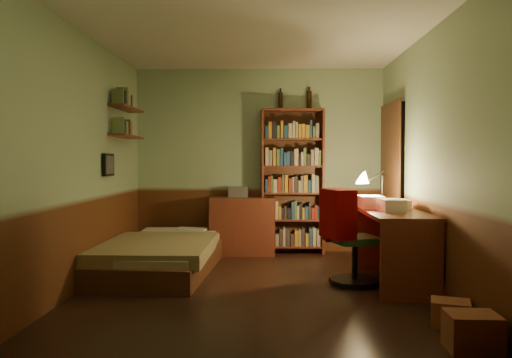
{
  "coord_description": "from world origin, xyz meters",
  "views": [
    {
      "loc": [
        0.14,
        -5.11,
        1.3
      ],
      "look_at": [
        0.0,
        0.25,
        1.1
      ],
      "focal_mm": 35.0,
      "sensor_mm": 36.0,
      "label": 1
    }
  ],
  "objects_px": {
    "desk_lamp": "(382,178)",
    "cardboard_box_a": "(472,332)",
    "office_chair": "(355,238)",
    "cardboard_box_b": "(450,314)",
    "desk": "(393,247)",
    "mini_stereo": "(238,192)",
    "bed": "(161,244)",
    "bookshelf": "(292,182)",
    "dresser": "(242,226)"
  },
  "relations": [
    {
      "from": "desk_lamp",
      "to": "cardboard_box_a",
      "type": "height_order",
      "value": "desk_lamp"
    },
    {
      "from": "office_chair",
      "to": "cardboard_box_b",
      "type": "relative_size",
      "value": 3.33
    },
    {
      "from": "desk_lamp",
      "to": "desk",
      "type": "bearing_deg",
      "value": -91.74
    },
    {
      "from": "desk_lamp",
      "to": "mini_stereo",
      "type": "bearing_deg",
      "value": 142.24
    },
    {
      "from": "mini_stereo",
      "to": "office_chair",
      "type": "relative_size",
      "value": 0.28
    },
    {
      "from": "desk",
      "to": "cardboard_box_b",
      "type": "xyz_separation_m",
      "value": [
        0.12,
        -1.35,
        -0.28
      ]
    },
    {
      "from": "cardboard_box_a",
      "to": "desk_lamp",
      "type": "bearing_deg",
      "value": 92.18
    },
    {
      "from": "bed",
      "to": "desk",
      "type": "xyz_separation_m",
      "value": [
        2.57,
        -0.56,
        0.07
      ]
    },
    {
      "from": "bookshelf",
      "to": "cardboard_box_b",
      "type": "relative_size",
      "value": 6.92
    },
    {
      "from": "desk",
      "to": "cardboard_box_b",
      "type": "bearing_deg",
      "value": -84.99
    },
    {
      "from": "desk",
      "to": "dresser",
      "type": "bearing_deg",
      "value": 135.59
    },
    {
      "from": "dresser",
      "to": "mini_stereo",
      "type": "distance_m",
      "value": 0.49
    },
    {
      "from": "desk_lamp",
      "to": "office_chair",
      "type": "relative_size",
      "value": 0.67
    },
    {
      "from": "desk",
      "to": "bookshelf",
      "type": "bearing_deg",
      "value": 119.6
    },
    {
      "from": "cardboard_box_b",
      "to": "office_chair",
      "type": "bearing_deg",
      "value": 111.31
    },
    {
      "from": "desk",
      "to": "cardboard_box_b",
      "type": "relative_size",
      "value": 4.96
    },
    {
      "from": "dresser",
      "to": "bed",
      "type": "bearing_deg",
      "value": -132.6
    },
    {
      "from": "bed",
      "to": "cardboard_box_b",
      "type": "distance_m",
      "value": 3.31
    },
    {
      "from": "mini_stereo",
      "to": "desk",
      "type": "height_order",
      "value": "mini_stereo"
    },
    {
      "from": "desk_lamp",
      "to": "bookshelf",
      "type": "bearing_deg",
      "value": 127.03
    },
    {
      "from": "bed",
      "to": "desk_lamp",
      "type": "bearing_deg",
      "value": 1.92
    },
    {
      "from": "desk_lamp",
      "to": "office_chair",
      "type": "xyz_separation_m",
      "value": [
        -0.4,
        -0.52,
        -0.61
      ]
    },
    {
      "from": "bookshelf",
      "to": "cardboard_box_b",
      "type": "distance_m",
      "value": 3.39
    },
    {
      "from": "mini_stereo",
      "to": "desk_lamp",
      "type": "xyz_separation_m",
      "value": [
        1.73,
        -1.26,
        0.23
      ]
    },
    {
      "from": "mini_stereo",
      "to": "desk_lamp",
      "type": "height_order",
      "value": "desk_lamp"
    },
    {
      "from": "desk",
      "to": "desk_lamp",
      "type": "xyz_separation_m",
      "value": [
        0.0,
        0.5,
        0.71
      ]
    },
    {
      "from": "mini_stereo",
      "to": "cardboard_box_b",
      "type": "distance_m",
      "value": 3.7
    },
    {
      "from": "dresser",
      "to": "mini_stereo",
      "type": "relative_size",
      "value": 3.23
    },
    {
      "from": "dresser",
      "to": "desk_lamp",
      "type": "height_order",
      "value": "desk_lamp"
    },
    {
      "from": "mini_stereo",
      "to": "office_chair",
      "type": "bearing_deg",
      "value": -53.72
    },
    {
      "from": "bookshelf",
      "to": "cardboard_box_a",
      "type": "height_order",
      "value": "bookshelf"
    },
    {
      "from": "mini_stereo",
      "to": "office_chair",
      "type": "height_order",
      "value": "office_chair"
    },
    {
      "from": "office_chair",
      "to": "dresser",
      "type": "bearing_deg",
      "value": 110.23
    },
    {
      "from": "dresser",
      "to": "bookshelf",
      "type": "xyz_separation_m",
      "value": [
        0.69,
        0.08,
        0.61
      ]
    },
    {
      "from": "dresser",
      "to": "desk",
      "type": "height_order",
      "value": "dresser"
    },
    {
      "from": "dresser",
      "to": "cardboard_box_b",
      "type": "bearing_deg",
      "value": -61.64
    },
    {
      "from": "desk_lamp",
      "to": "cardboard_box_b",
      "type": "height_order",
      "value": "desk_lamp"
    },
    {
      "from": "bookshelf",
      "to": "dresser",
      "type": "bearing_deg",
      "value": -177.86
    },
    {
      "from": "bookshelf",
      "to": "mini_stereo",
      "type": "bearing_deg",
      "value": 172.1
    },
    {
      "from": "bed",
      "to": "cardboard_box_b",
      "type": "bearing_deg",
      "value": -32.05
    },
    {
      "from": "bed",
      "to": "desk",
      "type": "relative_size",
      "value": 1.49
    },
    {
      "from": "mini_stereo",
      "to": "cardboard_box_b",
      "type": "height_order",
      "value": "mini_stereo"
    },
    {
      "from": "mini_stereo",
      "to": "office_chair",
      "type": "distance_m",
      "value": 2.26
    },
    {
      "from": "dresser",
      "to": "desk_lamp",
      "type": "bearing_deg",
      "value": -36.82
    },
    {
      "from": "mini_stereo",
      "to": "desk",
      "type": "relative_size",
      "value": 0.19
    },
    {
      "from": "cardboard_box_a",
      "to": "bookshelf",
      "type": "bearing_deg",
      "value": 106.68
    },
    {
      "from": "bookshelf",
      "to": "desk_lamp",
      "type": "bearing_deg",
      "value": -56.14
    },
    {
      "from": "bookshelf",
      "to": "desk_lamp",
      "type": "relative_size",
      "value": 3.11
    },
    {
      "from": "cardboard_box_b",
      "to": "mini_stereo",
      "type": "bearing_deg",
      "value": 120.76
    },
    {
      "from": "desk_lamp",
      "to": "cardboard_box_b",
      "type": "relative_size",
      "value": 2.23
    }
  ]
}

